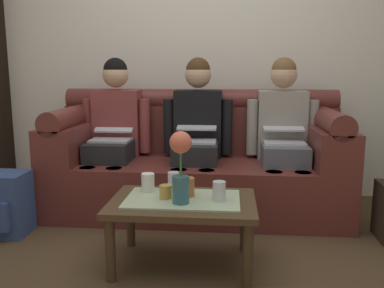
% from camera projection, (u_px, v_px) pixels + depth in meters
% --- Properties ---
extents(ground_plane, '(14.00, 14.00, 0.00)m').
position_uv_depth(ground_plane, '(179.00, 278.00, 2.28)').
color(ground_plane, '#4C3823').
extents(back_wall_patterned, '(6.00, 0.12, 2.90)m').
position_uv_depth(back_wall_patterned, '(202.00, 32.00, 3.68)').
color(back_wall_patterned, silver).
rests_on(back_wall_patterned, ground_plane).
extents(couch, '(2.29, 0.88, 0.96)m').
position_uv_depth(couch, '(197.00, 164.00, 3.36)').
color(couch, maroon).
rests_on(couch, ground_plane).
extents(person_left, '(0.56, 0.67, 1.22)m').
position_uv_depth(person_left, '(114.00, 128.00, 3.36)').
color(person_left, '#232326').
rests_on(person_left, ground_plane).
extents(person_middle, '(0.56, 0.67, 1.22)m').
position_uv_depth(person_middle, '(197.00, 129.00, 3.30)').
color(person_middle, '#232326').
rests_on(person_middle, ground_plane).
extents(person_right, '(0.56, 0.67, 1.22)m').
position_uv_depth(person_right, '(283.00, 130.00, 3.24)').
color(person_right, '#595B66').
rests_on(person_right, ground_plane).
extents(coffee_table, '(0.83, 0.56, 0.40)m').
position_uv_depth(coffee_table, '(183.00, 209.00, 2.38)').
color(coffee_table, '#47331E').
rests_on(coffee_table, ground_plane).
extents(flower_vase, '(0.12, 0.12, 0.40)m').
position_uv_depth(flower_vase, '(181.00, 163.00, 2.24)').
color(flower_vase, '#336672').
rests_on(flower_vase, coffee_table).
extents(cup_near_left, '(0.08, 0.08, 0.11)m').
position_uv_depth(cup_near_left, '(187.00, 187.00, 2.40)').
color(cup_near_left, '#B26633').
rests_on(cup_near_left, coffee_table).
extents(cup_near_right, '(0.07, 0.07, 0.08)m').
position_uv_depth(cup_near_right, '(166.00, 192.00, 2.36)').
color(cup_near_right, gold).
rests_on(cup_near_right, coffee_table).
extents(cup_far_center, '(0.08, 0.08, 0.11)m').
position_uv_depth(cup_far_center, '(148.00, 182.00, 2.49)').
color(cup_far_center, white).
rests_on(cup_far_center, coffee_table).
extents(cup_far_left, '(0.07, 0.07, 0.11)m').
position_uv_depth(cup_far_left, '(219.00, 191.00, 2.32)').
color(cup_far_left, silver).
rests_on(cup_far_left, coffee_table).
extents(cup_far_right, '(0.07, 0.07, 0.12)m').
position_uv_depth(cup_far_right, '(174.00, 182.00, 2.48)').
color(cup_far_right, silver).
rests_on(cup_far_right, coffee_table).
extents(backpack_left, '(0.33, 0.30, 0.43)m').
position_uv_depth(backpack_left, '(3.00, 204.00, 2.85)').
color(backpack_left, '#33477A').
rests_on(backpack_left, ground_plane).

